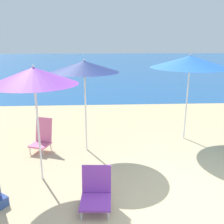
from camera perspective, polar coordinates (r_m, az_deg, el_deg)
The scene contains 7 objects.
ground_plane at distance 4.46m, azimuth 13.92°, elevation -19.27°, with size 60.00×60.00×0.00m, color #C6B284.
sea_water at distance 30.00m, azimuth -0.87°, elevation 11.28°, with size 60.00×40.00×0.01m.
beach_umbrella_blue at distance 6.59m, azimuth 17.42°, elevation 10.90°, with size 1.98×1.98×2.22m.
beach_umbrella_purple at distance 4.47m, azimuth -17.45°, elevation 7.87°, with size 1.52×1.52×2.15m.
beach_umbrella_navy at distance 5.60m, azimuth -6.35°, elevation 10.25°, with size 1.55×1.55×2.15m.
beach_chair_pink at distance 6.16m, azimuth -15.63°, elevation -5.30°, with size 0.55×0.58×0.78m.
beach_chair_purple at distance 4.10m, azimuth -3.65°, elevation -17.48°, with size 0.50×0.57×0.63m.
Camera 1 is at (-1.20, -3.45, 2.55)m, focal length 40.00 mm.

